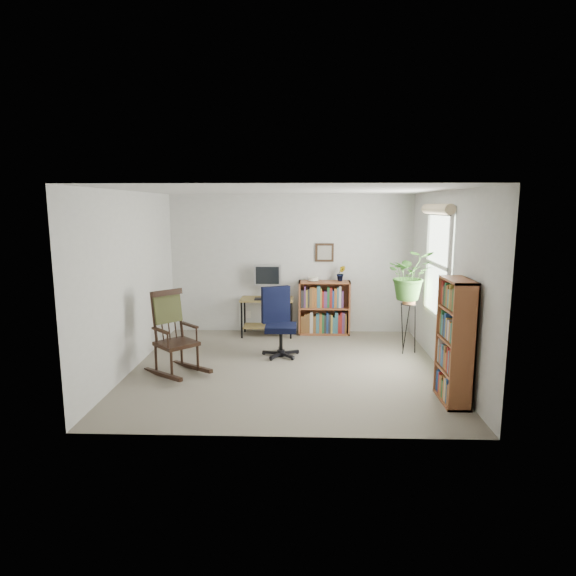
{
  "coord_description": "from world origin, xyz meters",
  "views": [
    {
      "loc": [
        0.22,
        -6.33,
        2.2
      ],
      "look_at": [
        0.0,
        0.4,
        1.05
      ],
      "focal_mm": 30.0,
      "sensor_mm": 36.0,
      "label": 1
    }
  ],
  "objects_px": {
    "office_chair": "(281,322)",
    "rocking_chair": "(176,332)",
    "tall_bookshelf": "(455,341)",
    "low_bookshelf": "(324,308)",
    "desk": "(267,317)"
  },
  "relations": [
    {
      "from": "rocking_chair",
      "to": "low_bookshelf",
      "type": "height_order",
      "value": "rocking_chair"
    },
    {
      "from": "rocking_chair",
      "to": "low_bookshelf",
      "type": "xyz_separation_m",
      "value": [
        2.03,
        2.08,
        -0.1
      ]
    },
    {
      "from": "office_chair",
      "to": "tall_bookshelf",
      "type": "bearing_deg",
      "value": -62.93
    },
    {
      "from": "office_chair",
      "to": "rocking_chair",
      "type": "xyz_separation_m",
      "value": [
        -1.34,
        -0.79,
        0.05
      ]
    },
    {
      "from": "desk",
      "to": "office_chair",
      "type": "height_order",
      "value": "office_chair"
    },
    {
      "from": "office_chair",
      "to": "low_bookshelf",
      "type": "distance_m",
      "value": 1.46
    },
    {
      "from": "desk",
      "to": "tall_bookshelf",
      "type": "distance_m",
      "value": 3.64
    },
    {
      "from": "low_bookshelf",
      "to": "office_chair",
      "type": "bearing_deg",
      "value": -118.23
    },
    {
      "from": "office_chair",
      "to": "tall_bookshelf",
      "type": "relative_size",
      "value": 0.73
    },
    {
      "from": "desk",
      "to": "rocking_chair",
      "type": "height_order",
      "value": "rocking_chair"
    },
    {
      "from": "low_bookshelf",
      "to": "tall_bookshelf",
      "type": "bearing_deg",
      "value": -65.16
    },
    {
      "from": "tall_bookshelf",
      "to": "rocking_chair",
      "type": "bearing_deg",
      "value": 166.34
    },
    {
      "from": "rocking_chair",
      "to": "tall_bookshelf",
      "type": "xyz_separation_m",
      "value": [
        3.37,
        -0.82,
        0.14
      ]
    },
    {
      "from": "rocking_chair",
      "to": "low_bookshelf",
      "type": "bearing_deg",
      "value": 0.43
    },
    {
      "from": "desk",
      "to": "low_bookshelf",
      "type": "height_order",
      "value": "low_bookshelf"
    }
  ]
}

